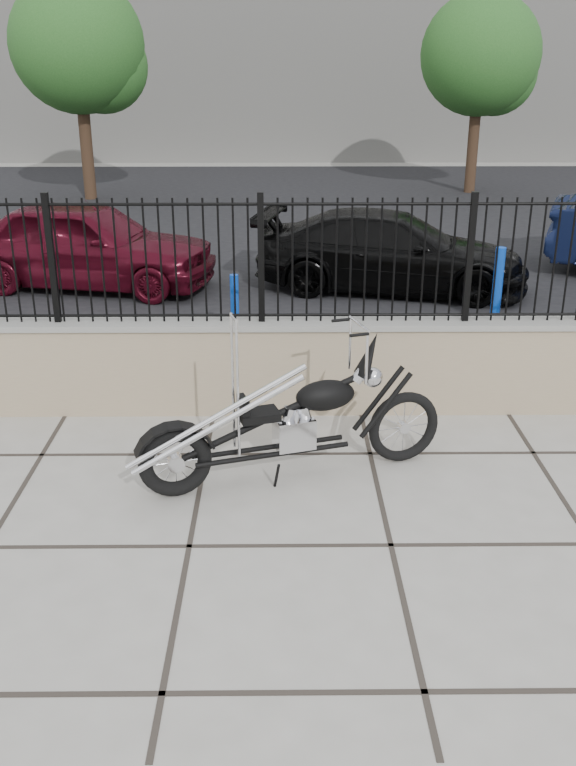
# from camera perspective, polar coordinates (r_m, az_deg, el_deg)

# --- Properties ---
(ground_plane) EXTENTS (90.00, 90.00, 0.00)m
(ground_plane) POSITION_cam_1_polar(r_m,az_deg,el_deg) (6.19, 7.25, -11.27)
(ground_plane) COLOR #99968E
(ground_plane) RESTS_ON ground
(parking_lot) EXTENTS (30.00, 30.00, 0.00)m
(parking_lot) POSITION_cam_1_polar(r_m,az_deg,el_deg) (17.96, 2.10, 11.12)
(parking_lot) COLOR black
(parking_lot) RESTS_ON ground
(retaining_wall) EXTENTS (14.00, 0.36, 0.96)m
(retaining_wall) POSITION_cam_1_polar(r_m,az_deg,el_deg) (8.19, 5.20, 1.19)
(retaining_wall) COLOR gray
(retaining_wall) RESTS_ON ground_plane
(iron_fence) EXTENTS (14.00, 0.08, 1.20)m
(iron_fence) POSITION_cam_1_polar(r_m,az_deg,el_deg) (7.88, 5.47, 8.56)
(iron_fence) COLOR black
(iron_fence) RESTS_ON retaining_wall
(background_building) EXTENTS (22.00, 6.00, 8.00)m
(background_building) POSITION_cam_1_polar(r_m,az_deg,el_deg) (31.64, 1.01, 23.09)
(background_building) COLOR beige
(background_building) RESTS_ON ground_plane
(chopper_motorcycle) EXTENTS (2.57, 1.17, 1.53)m
(chopper_motorcycle) POSITION_cam_1_polar(r_m,az_deg,el_deg) (6.70, 0.02, -0.96)
(chopper_motorcycle) COLOR black
(chopper_motorcycle) RESTS_ON ground_plane
(car_red) EXTENTS (4.23, 2.37, 1.36)m
(car_red) POSITION_cam_1_polar(r_m,az_deg,el_deg) (13.10, -14.02, 9.45)
(car_red) COLOR #4D0B19
(car_red) RESTS_ON parking_lot
(car_black) EXTENTS (4.40, 2.54, 1.20)m
(car_black) POSITION_cam_1_polar(r_m,az_deg,el_deg) (12.68, 7.29, 9.15)
(car_black) COLOR black
(car_black) RESTS_ON parking_lot
(bollard_a) EXTENTS (0.14, 0.14, 0.88)m
(bollard_a) POSITION_cam_1_polar(r_m,az_deg,el_deg) (10.19, -3.77, 5.20)
(bollard_a) COLOR #0B4CAF
(bollard_a) RESTS_ON ground_plane
(bollard_b) EXTENTS (0.17, 0.17, 1.09)m
(bollard_b) POSITION_cam_1_polar(r_m,az_deg,el_deg) (11.09, 14.51, 6.47)
(bollard_b) COLOR #0C48B5
(bollard_b) RESTS_ON ground_plane
(tree_left) EXTENTS (3.21, 3.21, 5.42)m
(tree_left) POSITION_cam_1_polar(r_m,az_deg,el_deg) (21.62, -14.64, 22.44)
(tree_left) COLOR #382619
(tree_left) RESTS_ON ground_plane
(tree_right) EXTENTS (3.03, 3.03, 5.11)m
(tree_right) POSITION_cam_1_polar(r_m,az_deg,el_deg) (22.64, 13.41, 21.93)
(tree_right) COLOR #382619
(tree_right) RESTS_ON ground_plane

